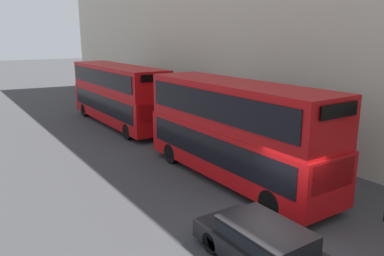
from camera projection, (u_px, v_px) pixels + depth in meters
ground_plane at (279, 230)px, 12.25m from camera, size 200.00×200.00×0.00m
bus_leading at (234, 127)px, 16.00m from camera, size 2.59×10.05×4.32m
bus_second_in_queue at (118, 92)px, 26.29m from camera, size 2.59×11.37×4.20m
car_dark_sedan at (266, 245)px, 10.15m from camera, size 1.84×4.54×1.22m
pedestrian at (217, 134)px, 20.91m from camera, size 0.36×0.36×1.85m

